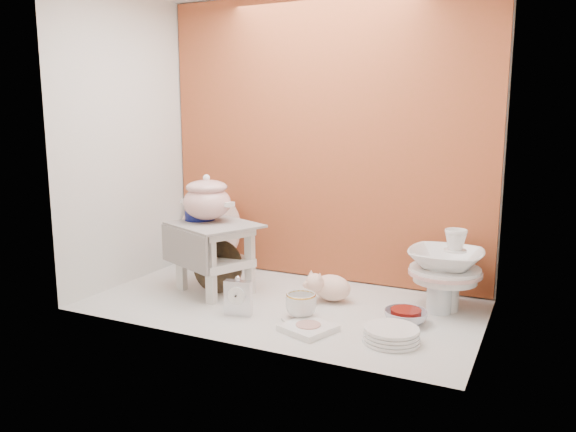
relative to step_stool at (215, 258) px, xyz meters
name	(u,v)px	position (x,y,z in m)	size (l,w,h in m)	color
ground	(282,304)	(0.39, -0.03, -0.17)	(1.80, 1.80, 0.00)	silver
niche_shell	(299,103)	(0.39, 0.15, 0.76)	(1.86, 1.03, 1.53)	#A14528
step_stool	(215,258)	(0.00, 0.00, 0.00)	(0.41, 0.35, 0.35)	silver
soup_tureen	(207,198)	(-0.06, 0.03, 0.29)	(0.28, 0.28, 0.24)	white
cobalt_bowl	(200,214)	(-0.12, 0.05, 0.20)	(0.15, 0.15, 0.06)	#0B1154
floral_platter	(209,231)	(-0.28, 0.38, 0.04)	(0.44, 0.15, 0.43)	white
blue_white_vase	(214,248)	(-0.23, 0.34, -0.05)	(0.24, 0.24, 0.25)	white
lacquer_tray	(218,266)	(0.01, 0.00, -0.04)	(0.27, 0.06, 0.27)	black
mantel_clock	(238,296)	(0.27, -0.24, -0.09)	(0.12, 0.04, 0.18)	silver
plush_pig	(332,287)	(0.58, 0.11, -0.11)	(0.23, 0.16, 0.14)	beige
teacup_saucer	(301,318)	(0.55, -0.17, -0.17)	(0.17, 0.17, 0.01)	white
gold_rim_teacup	(301,305)	(0.55, -0.17, -0.11)	(0.14, 0.14, 0.11)	white
lattice_dish	(308,328)	(0.63, -0.28, -0.16)	(0.19, 0.19, 0.03)	white
dinner_plate_stack	(391,334)	(0.97, -0.24, -0.14)	(0.23, 0.23, 0.06)	white
crystal_bowl	(406,317)	(0.97, -0.02, -0.15)	(0.18, 0.18, 0.06)	silver
clear_glass_vase	(440,288)	(1.07, 0.18, -0.06)	(0.11, 0.11, 0.22)	silver
porcelain_tower	(445,269)	(1.08, 0.23, 0.01)	(0.33, 0.33, 0.38)	white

